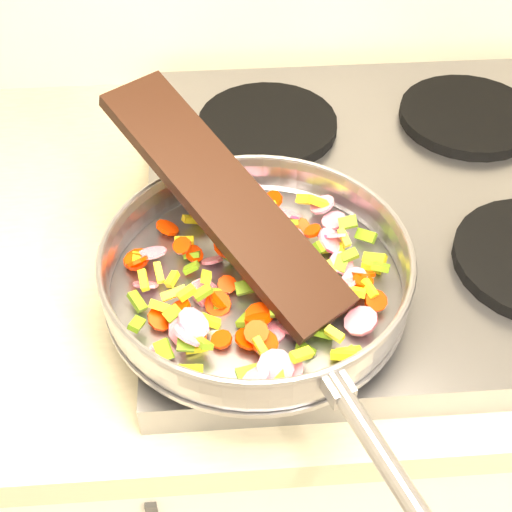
{
  "coord_description": "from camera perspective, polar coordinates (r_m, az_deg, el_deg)",
  "views": [
    {
      "loc": [
        -0.92,
        1.0,
        1.51
      ],
      "look_at": [
        -0.88,
        1.5,
        1.0
      ],
      "focal_mm": 50.0,
      "sensor_mm": 36.0,
      "label": 1
    }
  ],
  "objects": [
    {
      "name": "cooktop",
      "position": [
        0.92,
        10.4,
        4.26
      ],
      "size": [
        0.6,
        0.6,
        0.04
      ],
      "primitive_type": "cube",
      "color": "#939399",
      "rests_on": "counter_top"
    },
    {
      "name": "grate_fl",
      "position": [
        0.78,
        2.68,
        -1.37
      ],
      "size": [
        0.19,
        0.19,
        0.02
      ],
      "primitive_type": "cylinder",
      "color": "black",
      "rests_on": "cooktop"
    },
    {
      "name": "grate_bl",
      "position": [
        0.99,
        0.93,
        10.48
      ],
      "size": [
        0.19,
        0.19,
        0.02
      ],
      "primitive_type": "cylinder",
      "color": "black",
      "rests_on": "cooktop"
    },
    {
      "name": "grate_br",
      "position": [
        1.05,
        16.62,
        10.69
      ],
      "size": [
        0.19,
        0.19,
        0.02
      ],
      "primitive_type": "cylinder",
      "color": "black",
      "rests_on": "cooktop"
    },
    {
      "name": "saute_pan",
      "position": [
        0.73,
        0.08,
        -1.12
      ],
      "size": [
        0.36,
        0.51,
        0.06
      ],
      "rotation": [
        0.0,
        0.0,
        0.36
      ],
      "color": "#9E9EA5",
      "rests_on": "grate_fl"
    },
    {
      "name": "vegetable_heap",
      "position": [
        0.73,
        0.26,
        -1.86
      ],
      "size": [
        0.28,
        0.3,
        0.05
      ],
      "color": "#DA154F",
      "rests_on": "saute_pan"
    },
    {
      "name": "wooden_spatula",
      "position": [
        0.74,
        -2.63,
        4.71
      ],
      "size": [
        0.26,
        0.31,
        0.12
      ],
      "primitive_type": "cube",
      "rotation": [
        0.0,
        -0.33,
        2.22
      ],
      "color": "black",
      "rests_on": "saute_pan"
    }
  ]
}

